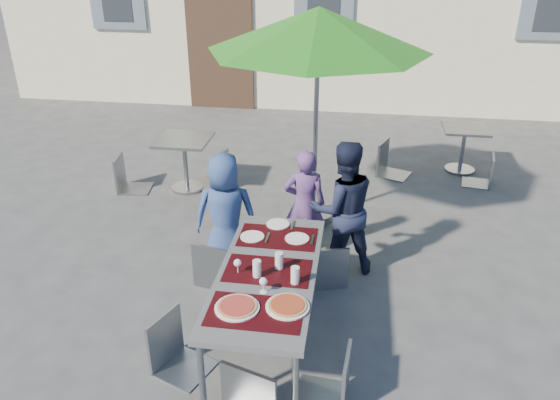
% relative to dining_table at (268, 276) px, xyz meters
% --- Properties ---
extents(ground, '(90.00, 90.00, 0.00)m').
position_rel_dining_table_xyz_m(ground, '(-0.10, -0.62, -0.70)').
color(ground, '#404042').
rests_on(ground, ground).
extents(dining_table, '(0.80, 1.85, 0.76)m').
position_rel_dining_table_xyz_m(dining_table, '(0.00, 0.00, 0.00)').
color(dining_table, '#3F4044').
rests_on(dining_table, ground).
extents(pizza_near_left, '(0.34, 0.34, 0.03)m').
position_rel_dining_table_xyz_m(pizza_near_left, '(-0.14, -0.53, 0.07)').
color(pizza_near_left, white).
rests_on(pizza_near_left, dining_table).
extents(pizza_near_right, '(0.33, 0.33, 0.03)m').
position_rel_dining_table_xyz_m(pizza_near_right, '(0.23, -0.46, 0.07)').
color(pizza_near_right, white).
rests_on(pizza_near_right, dining_table).
extents(glassware, '(0.55, 0.41, 0.15)m').
position_rel_dining_table_xyz_m(glassware, '(0.05, -0.09, 0.13)').
color(glassware, silver).
rests_on(glassware, dining_table).
extents(place_settings, '(0.67, 0.49, 0.01)m').
position_rel_dining_table_xyz_m(place_settings, '(-0.02, 0.61, 0.06)').
color(place_settings, white).
rests_on(place_settings, dining_table).
extents(child_0, '(0.71, 0.53, 1.31)m').
position_rel_dining_table_xyz_m(child_0, '(-0.62, 1.09, -0.04)').
color(child_0, '#304984').
rests_on(child_0, ground).
extents(child_1, '(0.48, 0.34, 1.24)m').
position_rel_dining_table_xyz_m(child_1, '(0.15, 1.50, -0.08)').
color(child_1, '#603D7E').
rests_on(child_1, ground).
extents(child_2, '(0.80, 0.61, 1.45)m').
position_rel_dining_table_xyz_m(child_2, '(0.56, 1.26, 0.03)').
color(child_2, '#191E37').
rests_on(child_2, ground).
extents(chair_0, '(0.50, 0.50, 0.94)m').
position_rel_dining_table_xyz_m(chair_0, '(-0.67, 0.79, -0.14)').
color(chair_0, gray).
rests_on(chair_0, ground).
extents(chair_1, '(0.45, 0.45, 0.86)m').
position_rel_dining_table_xyz_m(chair_1, '(0.01, 1.13, -0.20)').
color(chair_1, gray).
rests_on(chair_1, ground).
extents(chair_2, '(0.49, 0.49, 0.89)m').
position_rel_dining_table_xyz_m(chair_2, '(0.44, 0.96, -0.18)').
color(chair_2, '#93979E').
rests_on(chair_2, ground).
extents(chair_3, '(0.53, 0.52, 0.91)m').
position_rel_dining_table_xyz_m(chair_3, '(-0.71, -0.40, -0.17)').
color(chair_3, '#91979D').
rests_on(chair_3, ground).
extents(chair_4, '(0.42, 0.42, 0.87)m').
position_rel_dining_table_xyz_m(chair_4, '(0.60, -0.57, -0.19)').
color(chair_4, '#93979E').
rests_on(chair_4, ground).
extents(chair_5, '(0.56, 0.56, 1.00)m').
position_rel_dining_table_xyz_m(chair_5, '(-0.02, -1.01, -0.11)').
color(chair_5, gray).
rests_on(chair_5, ground).
extents(patio_umbrella, '(2.48, 2.48, 2.54)m').
position_rel_dining_table_xyz_m(patio_umbrella, '(0.17, 2.35, 1.59)').
color(patio_umbrella, '#989A9F').
rests_on(patio_umbrella, ground).
extents(cafe_table_0, '(0.70, 0.70, 0.75)m').
position_rel_dining_table_xyz_m(cafe_table_0, '(-1.65, 2.96, -0.18)').
color(cafe_table_0, '#989A9F').
rests_on(cafe_table_0, ground).
extents(bg_chair_l_0, '(0.47, 0.47, 0.94)m').
position_rel_dining_table_xyz_m(bg_chair_l_0, '(-2.46, 2.83, -0.15)').
color(bg_chair_l_0, gray).
rests_on(bg_chair_l_0, ground).
extents(bg_chair_r_0, '(0.55, 0.55, 0.99)m').
position_rel_dining_table_xyz_m(bg_chair_r_0, '(-1.29, 3.09, -0.11)').
color(bg_chair_r_0, gray).
rests_on(bg_chair_r_0, ground).
extents(cafe_table_1, '(0.64, 0.64, 0.68)m').
position_rel_dining_table_xyz_m(cafe_table_1, '(2.22, 4.20, -0.25)').
color(cafe_table_1, '#989A9F').
rests_on(cafe_table_1, ground).
extents(bg_chair_l_1, '(0.54, 0.54, 0.94)m').
position_rel_dining_table_xyz_m(bg_chair_l_1, '(1.15, 3.92, -0.15)').
color(bg_chair_l_1, slate).
rests_on(bg_chair_l_1, ground).
extents(bg_chair_r_1, '(0.43, 0.43, 0.84)m').
position_rel_dining_table_xyz_m(bg_chair_r_1, '(2.47, 3.72, -0.21)').
color(bg_chair_r_1, gray).
rests_on(bg_chair_r_1, ground).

